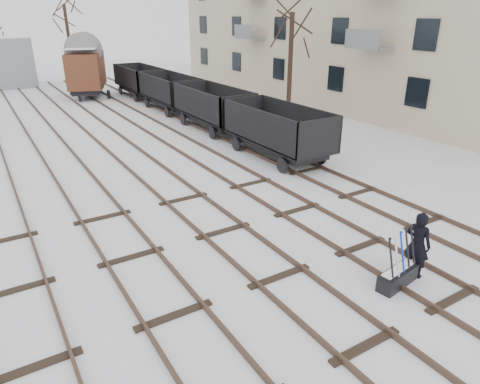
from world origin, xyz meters
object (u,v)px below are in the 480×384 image
at_px(ground_frame, 398,275).
at_px(worker, 418,244).
at_px(freight_wagon_a, 277,138).
at_px(box_van_wagon, 86,68).

distance_m(ground_frame, worker, 0.98).
bearing_deg(freight_wagon_a, box_van_wagon, 99.78).
relative_size(ground_frame, worker, 0.82).
distance_m(freight_wagon_a, box_van_wagon, 21.62).
xyz_separation_m(freight_wagon_a, box_van_wagon, (-3.66, 21.27, 1.37)).
bearing_deg(ground_frame, box_van_wagon, 81.03).
bearing_deg(ground_frame, freight_wagon_a, 61.31).
xyz_separation_m(ground_frame, box_van_wagon, (-0.02, 31.45, 2.02)).
bearing_deg(freight_wagon_a, ground_frame, -109.68).
height_order(worker, box_van_wagon, box_van_wagon).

